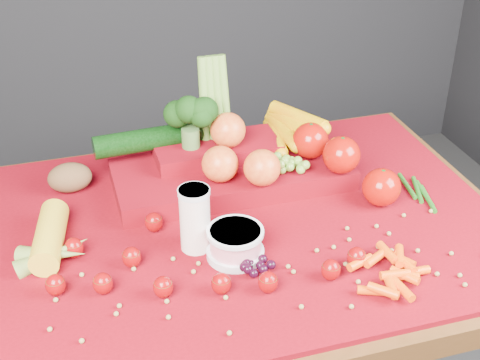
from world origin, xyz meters
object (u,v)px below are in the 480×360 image
object	(u,v)px
milk_glass	(195,217)
yogurt_bowl	(235,242)
produce_mound	(243,158)
table	(243,262)

from	to	relation	value
milk_glass	yogurt_bowl	xyz separation A→B (m)	(0.07, -0.05, -0.04)
milk_glass	produce_mound	size ratio (longest dim) A/B	0.22
table	yogurt_bowl	world-z (taller)	yogurt_bowl
table	milk_glass	world-z (taller)	milk_glass
produce_mound	table	bearing A→B (deg)	-107.25
milk_glass	yogurt_bowl	distance (m)	0.09
yogurt_bowl	produce_mound	xyz separation A→B (m)	(0.09, 0.26, 0.03)
milk_glass	produce_mound	world-z (taller)	produce_mound
milk_glass	produce_mound	distance (m)	0.26
table	milk_glass	distance (m)	0.22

